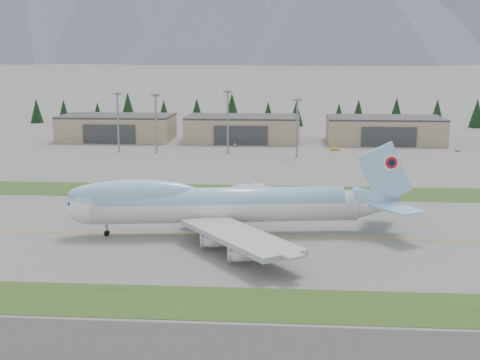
# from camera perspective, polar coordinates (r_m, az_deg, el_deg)

# --- Properties ---
(ground) EXTENTS (7000.00, 7000.00, 0.00)m
(ground) POSITION_cam_1_polar(r_m,az_deg,el_deg) (140.07, 1.93, -4.86)
(ground) COLOR slate
(ground) RESTS_ON ground
(grass_strip_near) EXTENTS (400.00, 14.00, 0.08)m
(grass_strip_near) POSITION_cam_1_polar(r_m,az_deg,el_deg) (104.07, 0.99, -10.56)
(grass_strip_near) COLOR #2F4B1A
(grass_strip_near) RESTS_ON ground
(grass_strip_far) EXTENTS (400.00, 18.00, 0.08)m
(grass_strip_far) POSITION_cam_1_polar(r_m,az_deg,el_deg) (183.74, 2.54, -1.03)
(grass_strip_far) COLOR #2F4B1A
(grass_strip_far) RESTS_ON ground
(taxiway_line_main) EXTENTS (400.00, 0.40, 0.02)m
(taxiway_line_main) POSITION_cam_1_polar(r_m,az_deg,el_deg) (140.07, 1.93, -4.86)
(taxiway_line_main) COLOR gold
(taxiway_line_main) RESTS_ON ground
(boeing_747_freighter) EXTENTS (74.22, 63.21, 19.47)m
(boeing_747_freighter) POSITION_cam_1_polar(r_m,az_deg,el_deg) (140.79, -1.57, -2.07)
(boeing_747_freighter) COLOR silver
(boeing_747_freighter) RESTS_ON ground
(hangar_left) EXTENTS (48.00, 26.60, 10.80)m
(hangar_left) POSITION_cam_1_polar(r_m,az_deg,el_deg) (296.25, -10.45, 4.44)
(hangar_left) COLOR gray
(hangar_left) RESTS_ON ground
(hangar_center) EXTENTS (48.00, 26.60, 10.80)m
(hangar_center) POSITION_cam_1_polar(r_m,az_deg,el_deg) (287.16, 0.25, 4.42)
(hangar_center) COLOR gray
(hangar_center) RESTS_ON ground
(hangar_right) EXTENTS (48.00, 26.60, 10.80)m
(hangar_right) POSITION_cam_1_polar(r_m,az_deg,el_deg) (289.10, 12.23, 4.21)
(hangar_right) COLOR gray
(hangar_right) RESTS_ON ground
(floodlight_masts) EXTENTS (141.87, 9.01, 23.77)m
(floodlight_masts) POSITION_cam_1_polar(r_m,az_deg,el_deg) (246.71, 1.33, 5.75)
(floodlight_masts) COLOR gray
(floodlight_masts) RESTS_ON ground
(service_vehicle_a) EXTENTS (1.73, 3.52, 1.16)m
(service_vehicle_a) POSITION_cam_1_polar(r_m,az_deg,el_deg) (271.65, -0.46, 2.90)
(service_vehicle_a) COLOR silver
(service_vehicle_a) RESTS_ON ground
(service_vehicle_b) EXTENTS (4.18, 2.05, 1.32)m
(service_vehicle_b) POSITION_cam_1_polar(r_m,az_deg,el_deg) (262.90, 8.10, 2.51)
(service_vehicle_b) COLOR gold
(service_vehicle_b) RESTS_ON ground
(service_vehicle_c) EXTENTS (1.88, 4.06, 1.15)m
(service_vehicle_c) POSITION_cam_1_polar(r_m,az_deg,el_deg) (272.23, 18.08, 2.37)
(service_vehicle_c) COLOR silver
(service_vehicle_c) RESTS_ON ground
(conifer_belt) EXTENTS (269.59, 13.71, 16.97)m
(conifer_belt) POSITION_cam_1_polar(r_m,az_deg,el_deg) (347.91, 2.76, 5.84)
(conifer_belt) COLOR black
(conifer_belt) RESTS_ON ground
(mountain_ridge_rear) EXTENTS (4440.05, 1066.55, 533.27)m
(mountain_ridge_rear) POSITION_cam_1_polar(r_m,az_deg,el_deg) (3043.25, 6.12, 14.96)
(mountain_ridge_rear) COLOR #4F576A
(mountain_ridge_rear) RESTS_ON ground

